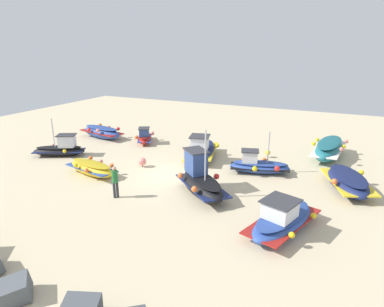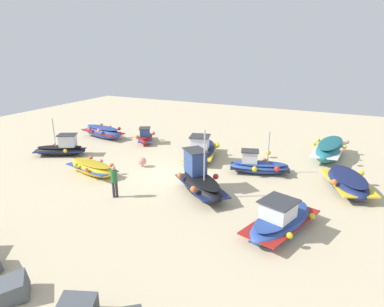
% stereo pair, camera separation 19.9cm
% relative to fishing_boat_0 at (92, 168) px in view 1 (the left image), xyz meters
% --- Properties ---
extents(ground_plane, '(52.34, 52.34, 0.00)m').
position_rel_fishing_boat_0_xyz_m(ground_plane, '(-4.34, -1.82, -0.44)').
color(ground_plane, beige).
extents(fishing_boat_0, '(3.87, 2.06, 0.89)m').
position_rel_fishing_boat_0_xyz_m(fishing_boat_0, '(0.00, 0.00, 0.00)').
color(fishing_boat_0, gold).
rests_on(fishing_boat_0, ground_plane).
extents(fishing_boat_1, '(2.96, 4.87, 1.93)m').
position_rel_fishing_boat_0_xyz_m(fishing_boat_1, '(-4.92, -5.74, 0.16)').
color(fishing_boat_1, navy).
rests_on(fishing_boat_1, ground_plane).
extents(fishing_boat_2, '(2.37, 5.10, 1.36)m').
position_rel_fishing_boat_0_xyz_m(fishing_boat_2, '(-13.09, -9.71, 0.24)').
color(fishing_boat_2, '#1E6670').
rests_on(fishing_boat_2, ground_plane).
extents(fishing_boat_3, '(2.42, 3.13, 1.33)m').
position_rel_fishing_boat_0_xyz_m(fishing_boat_3, '(0.99, -7.51, 0.02)').
color(fishing_boat_3, maroon).
rests_on(fishing_boat_3, ground_plane).
extents(fishing_boat_4, '(2.87, 4.56, 1.57)m').
position_rel_fishing_boat_0_xyz_m(fishing_boat_4, '(-11.90, 1.60, 0.09)').
color(fishing_boat_4, '#2D4C9E').
rests_on(fishing_boat_4, ground_plane).
extents(fishing_boat_5, '(3.98, 3.74, 3.71)m').
position_rel_fishing_boat_0_xyz_m(fishing_boat_5, '(-7.26, -0.31, 0.29)').
color(fishing_boat_5, black).
rests_on(fishing_boat_5, ground_plane).
extents(fishing_boat_6, '(4.40, 2.30, 1.10)m').
position_rel_fishing_boat_0_xyz_m(fishing_boat_6, '(5.15, -7.12, 0.10)').
color(fishing_boat_6, '#2D4C9E').
rests_on(fishing_boat_6, ground_plane).
extents(fishing_boat_7, '(3.98, 2.38, 2.72)m').
position_rel_fishing_boat_0_xyz_m(fishing_boat_7, '(-9.27, -4.75, 0.02)').
color(fishing_boat_7, '#2D4C9E').
rests_on(fishing_boat_7, ground_plane).
extents(fishing_boat_8, '(3.81, 2.73, 2.76)m').
position_rel_fishing_boat_0_xyz_m(fishing_boat_8, '(4.62, -1.97, 0.08)').
color(fishing_boat_8, black).
rests_on(fishing_boat_8, ground_plane).
extents(fishing_boat_9, '(3.10, 4.48, 0.96)m').
position_rel_fishing_boat_0_xyz_m(fishing_boat_9, '(-14.39, -4.22, 0.06)').
color(fishing_boat_9, navy).
rests_on(fishing_boat_9, ground_plane).
extents(person_walking, '(0.32, 0.32, 1.74)m').
position_rel_fishing_boat_0_xyz_m(person_walking, '(-3.38, 1.99, 0.56)').
color(person_walking, '#2D2D38').
rests_on(person_walking, ground_plane).
extents(breakwater_rocks, '(19.91, 2.73, 1.29)m').
position_rel_fishing_boat_0_xyz_m(breakwater_rocks, '(-4.31, 8.98, -0.07)').
color(breakwater_rocks, slate).
rests_on(breakwater_rocks, ground_plane).
extents(mooring_buoy_0, '(0.37, 0.37, 0.55)m').
position_rel_fishing_boat_0_xyz_m(mooring_buoy_0, '(-9.16, -7.93, -0.08)').
color(mooring_buoy_0, '#3F3F42').
rests_on(mooring_buoy_0, ground_plane).
extents(mooring_buoy_1, '(0.52, 0.52, 0.63)m').
position_rel_fishing_boat_0_xyz_m(mooring_buoy_1, '(-2.08, -2.50, -0.07)').
color(mooring_buoy_1, '#3F3F42').
rests_on(mooring_buoy_1, ground_plane).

